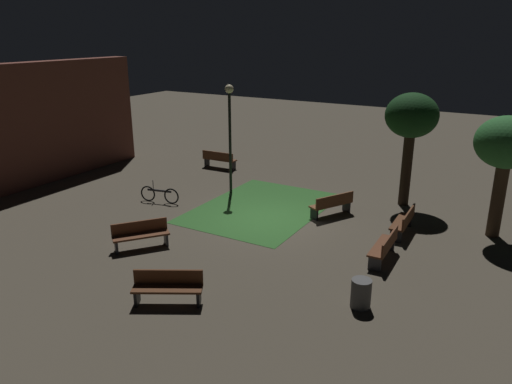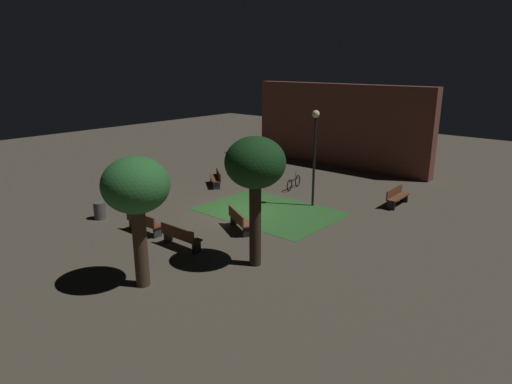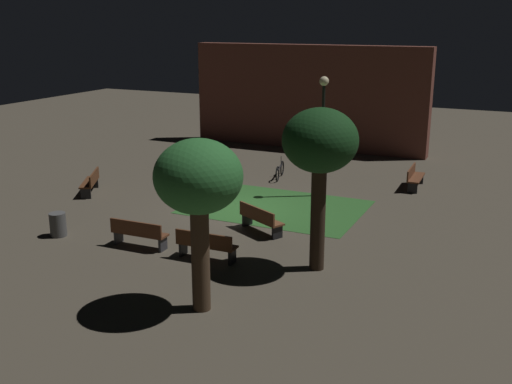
{
  "view_description": "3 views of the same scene",
  "coord_description": "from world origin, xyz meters",
  "px_view_note": "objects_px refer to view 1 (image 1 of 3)",
  "views": [
    {
      "loc": [
        -14.95,
        -8.21,
        6.75
      ],
      "look_at": [
        0.97,
        1.01,
        0.64
      ],
      "focal_mm": 34.22,
      "sensor_mm": 36.0,
      "label": 1
    },
    {
      "loc": [
        13.75,
        -14.88,
        6.82
      ],
      "look_at": [
        0.53,
        0.32,
        0.97
      ],
      "focal_mm": 31.59,
      "sensor_mm": 36.0,
      "label": 2
    },
    {
      "loc": [
        9.35,
        -18.91,
        6.72
      ],
      "look_at": [
        0.38,
        0.31,
        0.62
      ],
      "focal_mm": 42.4,
      "sensor_mm": 36.0,
      "label": 3
    }
  ],
  "objects_px": {
    "bench_back_row": "(332,204)",
    "bicycle": "(160,195)",
    "bench_front_left": "(385,246)",
    "bench_front_right": "(141,234)",
    "tree_left_canopy": "(411,119)",
    "trash_bin": "(361,293)",
    "bench_near_trees": "(168,286)",
    "bench_by_lamp": "(404,221)",
    "tree_tall_center": "(507,146)",
    "lamp_post_path_center": "(230,121)",
    "bench_corner": "(219,159)"
  },
  "relations": [
    {
      "from": "tree_tall_center",
      "to": "bicycle",
      "type": "height_order",
      "value": "tree_tall_center"
    },
    {
      "from": "bench_back_row",
      "to": "bench_front_right",
      "type": "height_order",
      "value": "same"
    },
    {
      "from": "bench_front_right",
      "to": "bicycle",
      "type": "bearing_deg",
      "value": 32.9
    },
    {
      "from": "bench_front_right",
      "to": "tree_tall_center",
      "type": "xyz_separation_m",
      "value": [
        6.81,
        -9.83,
        2.68
      ]
    },
    {
      "from": "bench_near_trees",
      "to": "bench_front_right",
      "type": "bearing_deg",
      "value": 53.41
    },
    {
      "from": "bench_near_trees",
      "to": "bench_front_left",
      "type": "bearing_deg",
      "value": -38.27
    },
    {
      "from": "bench_back_row",
      "to": "bicycle",
      "type": "distance_m",
      "value": 7.04
    },
    {
      "from": "bench_by_lamp",
      "to": "tree_tall_center",
      "type": "relative_size",
      "value": 0.44
    },
    {
      "from": "tree_left_canopy",
      "to": "bicycle",
      "type": "distance_m",
      "value": 10.46
    },
    {
      "from": "bench_near_trees",
      "to": "lamp_post_path_center",
      "type": "height_order",
      "value": "lamp_post_path_center"
    },
    {
      "from": "bench_corner",
      "to": "bench_front_right",
      "type": "bearing_deg",
      "value": -160.76
    },
    {
      "from": "bench_near_trees",
      "to": "bicycle",
      "type": "distance_m",
      "value": 7.98
    },
    {
      "from": "bench_by_lamp",
      "to": "bench_front_right",
      "type": "distance_m",
      "value": 8.94
    },
    {
      "from": "bench_by_lamp",
      "to": "bicycle",
      "type": "relative_size",
      "value": 1.06
    },
    {
      "from": "tree_tall_center",
      "to": "bench_near_trees",
      "type": "bearing_deg",
      "value": 142.76
    },
    {
      "from": "bench_corner",
      "to": "bench_back_row",
      "type": "height_order",
      "value": "same"
    },
    {
      "from": "bench_near_trees",
      "to": "trash_bin",
      "type": "bearing_deg",
      "value": -62.28
    },
    {
      "from": "bench_near_trees",
      "to": "tree_tall_center",
      "type": "height_order",
      "value": "tree_tall_center"
    },
    {
      "from": "bench_back_row",
      "to": "tree_tall_center",
      "type": "distance_m",
      "value": 6.21
    },
    {
      "from": "tree_tall_center",
      "to": "bench_front_left",
      "type": "bearing_deg",
      "value": 144.25
    },
    {
      "from": "bench_corner",
      "to": "bench_near_trees",
      "type": "bearing_deg",
      "value": -151.61
    },
    {
      "from": "tree_left_canopy",
      "to": "lamp_post_path_center",
      "type": "bearing_deg",
      "value": 108.23
    },
    {
      "from": "bench_back_row",
      "to": "tree_tall_center",
      "type": "bearing_deg",
      "value": -79.8
    },
    {
      "from": "bench_corner",
      "to": "bicycle",
      "type": "distance_m",
      "value": 5.69
    },
    {
      "from": "trash_bin",
      "to": "bicycle",
      "type": "relative_size",
      "value": 0.45
    },
    {
      "from": "bench_near_trees",
      "to": "bicycle",
      "type": "relative_size",
      "value": 1.05
    },
    {
      "from": "bench_by_lamp",
      "to": "bicycle",
      "type": "distance_m",
      "value": 9.67
    },
    {
      "from": "bench_front_left",
      "to": "bench_near_trees",
      "type": "height_order",
      "value": "same"
    },
    {
      "from": "bench_front_left",
      "to": "bench_near_trees",
      "type": "bearing_deg",
      "value": 141.73
    },
    {
      "from": "bench_by_lamp",
      "to": "tree_left_canopy",
      "type": "xyz_separation_m",
      "value": [
        3.09,
        0.78,
        3.02
      ]
    },
    {
      "from": "bench_front_right",
      "to": "trash_bin",
      "type": "xyz_separation_m",
      "value": [
        0.09,
        -7.36,
        -0.1
      ]
    },
    {
      "from": "tree_tall_center",
      "to": "bicycle",
      "type": "bearing_deg",
      "value": 104.3
    },
    {
      "from": "bench_front_left",
      "to": "tree_tall_center",
      "type": "xyz_separation_m",
      "value": [
        3.75,
        -2.7,
        2.68
      ]
    },
    {
      "from": "bench_front_left",
      "to": "bench_front_right",
      "type": "bearing_deg",
      "value": 113.17
    },
    {
      "from": "bench_by_lamp",
      "to": "tree_left_canopy",
      "type": "height_order",
      "value": "tree_left_canopy"
    },
    {
      "from": "tree_left_canopy",
      "to": "trash_bin",
      "type": "xyz_separation_m",
      "value": [
        -8.39,
        -1.01,
        -3.11
      ]
    },
    {
      "from": "tree_left_canopy",
      "to": "lamp_post_path_center",
      "type": "relative_size",
      "value": 0.97
    },
    {
      "from": "bench_by_lamp",
      "to": "bench_near_trees",
      "type": "bearing_deg",
      "value": 151.37
    },
    {
      "from": "tree_left_canopy",
      "to": "trash_bin",
      "type": "bearing_deg",
      "value": -173.12
    },
    {
      "from": "bench_front_right",
      "to": "tree_tall_center",
      "type": "height_order",
      "value": "tree_tall_center"
    },
    {
      "from": "lamp_post_path_center",
      "to": "bicycle",
      "type": "bearing_deg",
      "value": 143.78
    },
    {
      "from": "trash_bin",
      "to": "bench_front_left",
      "type": "bearing_deg",
      "value": 4.56
    },
    {
      "from": "tree_left_canopy",
      "to": "trash_bin",
      "type": "distance_m",
      "value": 9.01
    },
    {
      "from": "bench_front_right",
      "to": "tree_tall_center",
      "type": "distance_m",
      "value": 12.25
    },
    {
      "from": "bicycle",
      "to": "bench_corner",
      "type": "bearing_deg",
      "value": 8.72
    },
    {
      "from": "bench_by_lamp",
      "to": "trash_bin",
      "type": "relative_size",
      "value": 2.35
    },
    {
      "from": "bench_near_trees",
      "to": "bench_by_lamp",
      "type": "bearing_deg",
      "value": -28.63
    },
    {
      "from": "tree_tall_center",
      "to": "lamp_post_path_center",
      "type": "height_order",
      "value": "lamp_post_path_center"
    },
    {
      "from": "bench_by_lamp",
      "to": "tree_tall_center",
      "type": "bearing_deg",
      "value": -62.39
    },
    {
      "from": "tree_left_canopy",
      "to": "trash_bin",
      "type": "relative_size",
      "value": 5.85
    }
  ]
}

